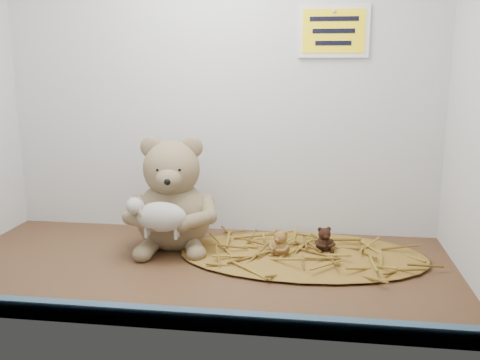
# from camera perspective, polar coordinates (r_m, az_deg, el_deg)

# --- Properties ---
(alcove_shell) EXTENTS (1.20, 0.60, 0.90)m
(alcove_shell) POSITION_cam_1_polar(r_m,az_deg,el_deg) (1.27, -3.83, 11.46)
(alcove_shell) COLOR #442A17
(alcove_shell) RESTS_ON ground
(front_rail) EXTENTS (1.19, 0.02, 0.04)m
(front_rail) POSITION_cam_1_polar(r_m,az_deg,el_deg) (1.01, -7.94, -14.28)
(front_rail) COLOR #355167
(front_rail) RESTS_ON shelf_floor
(straw_bed) EXTENTS (0.62, 0.36, 0.01)m
(straw_bed) POSITION_cam_1_polar(r_m,az_deg,el_deg) (1.34, 6.68, -7.90)
(straw_bed) COLOR brown
(straw_bed) RESTS_ON shelf_floor
(main_teddy) EXTENTS (0.27, 0.28, 0.29)m
(main_teddy) POSITION_cam_1_polar(r_m,az_deg,el_deg) (1.38, -7.22, -1.38)
(main_teddy) COLOR olive
(main_teddy) RESTS_ON shelf_floor
(toy_lamb) EXTENTS (0.16, 0.10, 0.10)m
(toy_lamb) POSITION_cam_1_polar(r_m,az_deg,el_deg) (1.29, -8.38, -3.91)
(toy_lamb) COLOR beige
(toy_lamb) RESTS_ON main_teddy
(mini_teddy_tan) EXTENTS (0.07, 0.08, 0.07)m
(mini_teddy_tan) POSITION_cam_1_polar(r_m,az_deg,el_deg) (1.31, 4.39, -6.59)
(mini_teddy_tan) COLOR brown
(mini_teddy_tan) RESTS_ON straw_bed
(mini_teddy_brown) EXTENTS (0.06, 0.07, 0.06)m
(mini_teddy_brown) POSITION_cam_1_polar(r_m,az_deg,el_deg) (1.35, 8.97, -6.14)
(mini_teddy_brown) COLOR black
(mini_teddy_brown) RESTS_ON straw_bed
(wall_sign) EXTENTS (0.16, 0.01, 0.11)m
(wall_sign) POSITION_cam_1_polar(r_m,az_deg,el_deg) (1.45, 9.96, 15.38)
(wall_sign) COLOR yellow
(wall_sign) RESTS_ON back_wall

